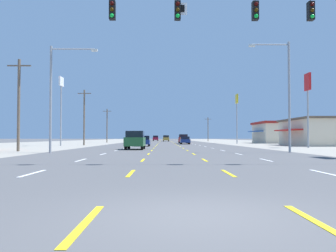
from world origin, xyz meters
The scene contains 24 objects.
ground_plane centered at (0.00, 66.00, 0.00)m, with size 572.00×572.00×0.00m, color #4C4C4F.
lot_apron_left centered at (-24.75, 66.00, 0.00)m, with size 28.00×440.00×0.01m, color gray.
lot_apron_right centered at (24.75, 66.00, 0.00)m, with size 28.00×440.00×0.01m, color gray.
lane_markings centered at (0.00, 104.50, 0.01)m, with size 10.64×227.60×0.01m.
signal_span_wire centered at (0.45, 11.66, 5.54)m, with size 26.46×0.53×9.63m.
suv_inner_left_nearest centered at (-3.65, 32.91, 1.03)m, with size 1.98×4.90×1.98m.
hatchback_inner_left_near centered at (-3.46, 46.81, 0.78)m, with size 1.72×3.90×1.54m.
sedan_inner_right_mid centered at (3.47, 62.54, 0.76)m, with size 1.80×4.50×1.46m.
suv_inner_right_midfar centered at (3.72, 73.70, 1.03)m, with size 1.98×4.90×1.98m.
suv_far_left_far centered at (-7.18, 91.67, 1.03)m, with size 1.98×4.90×1.98m.
suv_center_turn_farther centered at (0.16, 109.70, 1.03)m, with size 1.98×4.90×1.98m.
hatchback_far_left_farthest centered at (-7.01, 116.57, 0.78)m, with size 1.72×3.90×1.54m.
suv_inner_left_distant_a centered at (-3.56, 125.80, 1.03)m, with size 1.98×4.90×1.98m.
storefront_right_row_1 centered at (24.79, 50.77, 2.16)m, with size 11.87×13.96×4.29m.
storefront_right_row_2 centered at (25.98, 75.52, 2.44)m, with size 11.85×12.52×4.82m.
pole_sign_left_row_1 centered at (-16.47, 49.80, 7.80)m, with size 0.24×1.96×10.67m.
pole_sign_right_row_1 centered at (17.50, 38.83, 6.92)m, with size 0.24×1.67×9.34m.
pole_sign_right_row_2 centered at (14.74, 69.10, 7.69)m, with size 0.24×1.82×10.35m.
streetlight_left_row_0 centered at (-9.73, 24.55, 5.28)m, with size 4.03×0.26×9.07m.
streetlight_right_row_0 centered at (9.82, 24.55, 5.45)m, with size 3.53×0.26×9.50m.
utility_pole_left_row_0 centered at (-14.07, 27.62, 4.49)m, with size 2.20×0.26×8.59m.
utility_pole_left_row_1 centered at (-13.81, 53.97, 4.81)m, with size 2.20×0.26×9.23m.
utility_pole_left_row_2 centered at (-15.10, 86.33, 4.50)m, with size 2.20×0.26×8.61m.
utility_pole_right_row_3 centered at (14.41, 115.59, 4.23)m, with size 2.20×0.26×8.09m.
Camera 1 is at (-0.57, -5.96, 1.29)m, focal length 38.55 mm.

